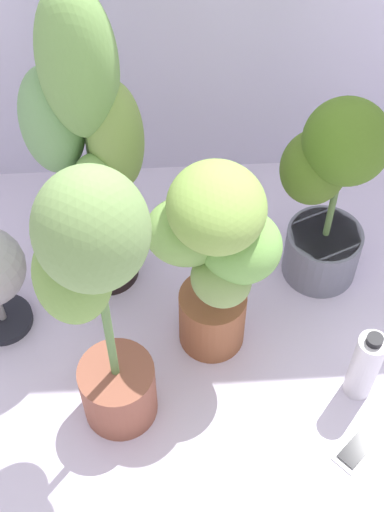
# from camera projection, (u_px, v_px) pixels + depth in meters

# --- Properties ---
(ground_plane) EXTENTS (8.00, 8.00, 0.00)m
(ground_plane) POSITION_uv_depth(u_px,v_px,m) (230.00, 366.00, 2.11)
(ground_plane) COLOR silver
(ground_plane) RESTS_ON ground
(potted_plant_back_right) EXTENTS (0.36, 0.31, 0.69)m
(potted_plant_back_right) POSITION_uv_depth(u_px,v_px,m) (329.00, 188.00, 2.05)
(potted_plant_back_right) COLOR slate
(potted_plant_back_right) RESTS_ON ground
(potted_plant_front_left) EXTENTS (0.29, 0.26, 0.92)m
(potted_plant_front_left) POSITION_uv_depth(u_px,v_px,m) (96.00, 293.00, 1.60)
(potted_plant_front_left) COLOR #93523D
(potted_plant_front_left) RESTS_ON ground
(potted_plant_center) EXTENTS (0.38, 0.32, 0.68)m
(potted_plant_center) POSITION_uv_depth(u_px,v_px,m) (215.00, 251.00, 1.85)
(potted_plant_center) COLOR #995834
(potted_plant_center) RESTS_ON ground
(potted_plant_back_left) EXTENTS (0.36, 0.31, 1.03)m
(potted_plant_back_left) POSITION_uv_depth(u_px,v_px,m) (85.00, 135.00, 1.86)
(potted_plant_back_left) COLOR black
(potted_plant_back_left) RESTS_ON ground
(cell_phone) EXTENTS (0.15, 0.15, 0.01)m
(cell_phone) POSITION_uv_depth(u_px,v_px,m) (357.00, 449.00, 1.95)
(cell_phone) COLOR white
(cell_phone) RESTS_ON ground
(nutrient_bottle) EXTENTS (0.08, 0.08, 0.27)m
(nutrient_bottle) POSITION_uv_depth(u_px,v_px,m) (365.00, 366.00, 1.97)
(nutrient_bottle) COLOR white
(nutrient_bottle) RESTS_ON ground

